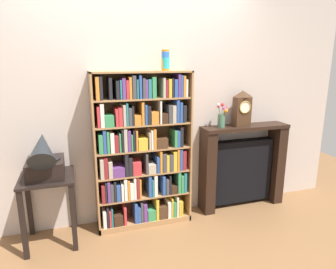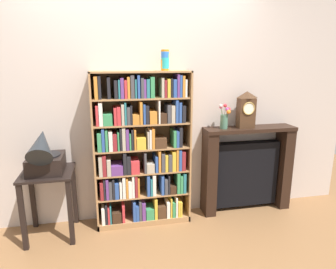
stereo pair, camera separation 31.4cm
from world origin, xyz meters
TOP-DOWN VIEW (x-y plane):
  - ground_plane at (0.00, 0.00)m, footprint 7.66×6.40m
  - wall_back at (0.14, 0.31)m, footprint 4.66×0.08m
  - bookshelf at (-0.01, 0.12)m, footprint 0.99×0.28m
  - cup_stack at (0.24, 0.09)m, footprint 0.08×0.08m
  - side_table_left at (-0.93, 0.03)m, footprint 0.48×0.47m
  - gramophone at (-0.93, -0.03)m, footprint 0.32×0.50m
  - fireplace_mantel at (1.21, 0.16)m, footprint 1.04×0.25m
  - mantel_clock at (1.15, 0.14)m, footprint 0.18×0.13m
  - flower_vase at (0.90, 0.14)m, footprint 0.14×0.11m

SIDE VIEW (x-z plane):
  - ground_plane at x=0.00m, z-range -0.02..0.00m
  - fireplace_mantel at x=1.21m, z-range -0.01..0.99m
  - side_table_left at x=-0.93m, z-range 0.16..0.84m
  - bookshelf at x=-0.01m, z-range -0.04..1.58m
  - gramophone at x=-0.93m, z-range 0.62..1.12m
  - flower_vase at x=0.90m, z-range 0.98..1.25m
  - mantel_clock at x=1.15m, z-range 0.99..1.40m
  - wall_back at x=0.14m, z-range 0.00..2.60m
  - cup_stack at x=0.24m, z-range 1.62..1.82m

